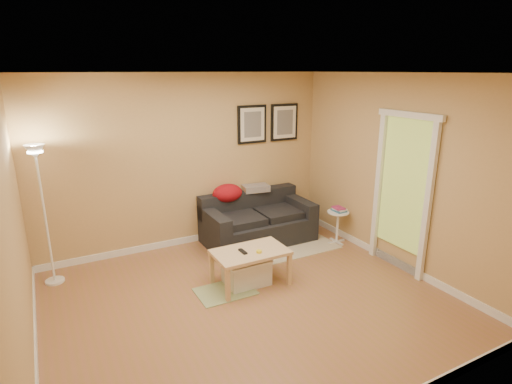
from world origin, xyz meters
TOP-DOWN VIEW (x-y plane):
  - floor at (0.00, 0.00)m, footprint 4.50×4.50m
  - ceiling at (0.00, 0.00)m, footprint 4.50×4.50m
  - wall_back at (0.00, 2.00)m, footprint 4.50×0.00m
  - wall_front at (0.00, -2.00)m, footprint 4.50×0.00m
  - wall_left at (-2.25, 0.00)m, footprint 0.00×4.00m
  - wall_right at (2.25, 0.00)m, footprint 0.00×4.00m
  - baseboard_back at (0.00, 1.99)m, footprint 4.50×0.02m
  - baseboard_left at (-2.24, 0.00)m, footprint 0.02×4.00m
  - baseboard_right at (2.24, 0.00)m, footprint 0.02×4.00m
  - sofa at (0.96, 1.53)m, footprint 1.70×0.90m
  - red_throw at (0.57, 1.84)m, footprint 0.48×0.36m
  - plaid_throw at (1.08, 1.85)m, footprint 0.45×0.32m
  - framed_print_left at (1.08, 1.98)m, footprint 0.50×0.04m
  - framed_print_right at (1.68, 1.98)m, footprint 0.50×0.04m
  - area_rug at (1.34, 1.10)m, footprint 1.25×0.85m
  - green_runner at (-0.16, 0.33)m, footprint 0.70×0.50m
  - coffee_table at (0.21, 0.36)m, footprint 0.98×0.67m
  - remote_control at (0.10, 0.36)m, footprint 0.06×0.16m
  - tape_roll at (0.27, 0.25)m, footprint 0.07×0.07m
  - storage_bin at (0.17, 0.39)m, footprint 0.56×0.41m
  - side_table at (2.02, 0.89)m, footprint 0.34×0.34m
  - book_stack at (2.04, 0.90)m, footprint 0.21×0.25m
  - floor_lamp at (-2.00, 1.59)m, footprint 0.23×0.23m
  - doorway at (2.20, -0.15)m, footprint 0.12×1.01m

SIDE VIEW (x-z plane):
  - floor at x=0.00m, z-range 0.00..0.00m
  - area_rug at x=1.34m, z-range 0.00..0.01m
  - green_runner at x=-0.16m, z-range 0.00..0.01m
  - baseboard_back at x=0.00m, z-range 0.00..0.10m
  - baseboard_left at x=-2.24m, z-range 0.00..0.10m
  - baseboard_right at x=2.24m, z-range 0.00..0.10m
  - storage_bin at x=0.17m, z-range 0.00..0.34m
  - coffee_table at x=0.21m, z-range 0.00..0.46m
  - side_table at x=2.02m, z-range 0.00..0.52m
  - sofa at x=0.96m, z-range 0.00..0.75m
  - remote_control at x=0.10m, z-range 0.46..0.48m
  - tape_roll at x=0.27m, z-range 0.46..0.49m
  - book_stack at x=2.04m, z-range 0.52..0.58m
  - red_throw at x=0.57m, z-range 0.63..0.91m
  - plaid_throw at x=1.08m, z-range 0.73..0.83m
  - floor_lamp at x=-2.00m, z-range -0.05..1.75m
  - doorway at x=2.20m, z-range -0.04..2.09m
  - wall_back at x=0.00m, z-range -0.95..3.55m
  - wall_front at x=0.00m, z-range -0.95..3.55m
  - wall_left at x=-2.25m, z-range -0.70..3.30m
  - wall_right at x=2.25m, z-range -0.70..3.30m
  - framed_print_left at x=1.08m, z-range 1.50..2.10m
  - framed_print_right at x=1.68m, z-range 1.50..2.10m
  - ceiling at x=0.00m, z-range 2.60..2.60m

